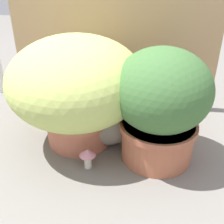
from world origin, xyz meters
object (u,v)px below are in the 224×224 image
Objects in this scene: grass_planter at (76,86)px; leafy_planter at (161,103)px; mushroom_ornament_pink at (88,155)px; cat at (107,121)px.

grass_planter is 1.22× the size of leafy_planter.
mushroom_ornament_pink is at bearing -155.20° from leafy_planter.
cat is (-0.23, 0.06, -0.14)m from leafy_planter.
cat is at bearing 75.93° from mushroom_ornament_pink.
grass_planter is 0.30m from mushroom_ornament_pink.
cat is 0.20m from mushroom_ornament_pink.
mushroom_ornament_pink is (-0.05, -0.18, -0.06)m from cat.
mushroom_ornament_pink is (0.09, -0.19, -0.22)m from grass_planter.
leafy_planter is 0.27m from cat.
leafy_planter reaches higher than mushroom_ornament_pink.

